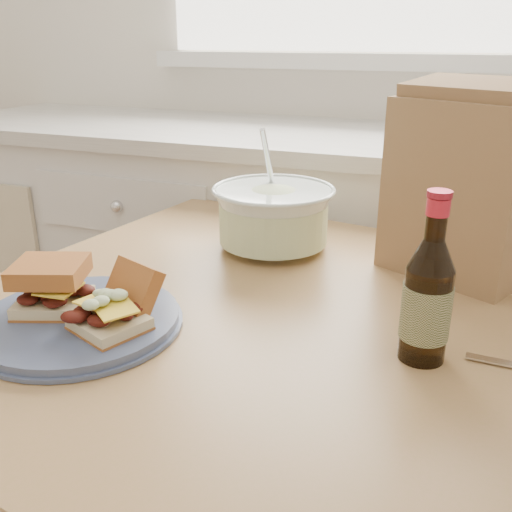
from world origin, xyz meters
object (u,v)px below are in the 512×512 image
(plate, at_px, (79,321))
(beer_bottle, at_px, (427,299))
(paper_bag, at_px, (463,190))
(dining_table, at_px, (259,370))
(coleslaw_bowl, at_px, (273,219))

(plate, xyz_separation_m, beer_bottle, (0.48, 0.09, 0.08))
(beer_bottle, relative_size, paper_bag, 0.75)
(plate, height_order, paper_bag, paper_bag)
(beer_bottle, xyz_separation_m, paper_bag, (0.02, 0.33, 0.07))
(dining_table, xyz_separation_m, beer_bottle, (0.26, -0.06, 0.20))
(dining_table, distance_m, coleslaw_bowl, 0.32)
(dining_table, xyz_separation_m, coleslaw_bowl, (-0.07, 0.26, 0.18))
(plate, distance_m, beer_bottle, 0.50)
(plate, bearing_deg, beer_bottle, 11.01)
(plate, xyz_separation_m, paper_bag, (0.50, 0.42, 0.14))
(dining_table, distance_m, plate, 0.30)
(dining_table, bearing_deg, paper_bag, 53.08)
(coleslaw_bowl, xyz_separation_m, beer_bottle, (0.32, -0.32, 0.02))
(paper_bag, bearing_deg, dining_table, -110.69)
(plate, relative_size, beer_bottle, 1.27)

